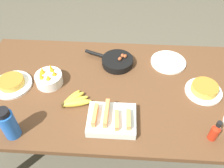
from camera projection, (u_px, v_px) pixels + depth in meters
The scene contains 11 objects.
ground_plane at pixel (112, 144), 2.06m from camera, with size 14.00×14.00×0.00m, color #565142.
dining_table at pixel (112, 96), 1.59m from camera, with size 1.81×0.94×0.73m.
banana_bunch at pixel (74, 101), 1.43m from camera, with size 0.19×0.16×0.04m.
melon_tray at pixel (111, 119), 1.32m from camera, with size 0.27×0.21×0.09m.
skillet at pixel (117, 61), 1.66m from camera, with size 0.35×0.22×0.08m.
frittata_plate_center at pixel (12, 83), 1.52m from camera, with size 0.25×0.25×0.05m.
frittata_plate_side at pixel (204, 89), 1.48m from camera, with size 0.23×0.23×0.06m.
empty_plate_far_left at pixel (168, 62), 1.69m from camera, with size 0.25×0.25×0.02m.
fruit_bowl_mango at pixel (49, 78), 1.53m from camera, with size 0.17×0.17×0.12m.
water_bottle at pixel (8, 124), 1.22m from camera, with size 0.09×0.09×0.20m.
hot_sauce_bottle at pixel (215, 131), 1.23m from camera, with size 0.05×0.05×0.14m.
Camera 1 is at (0.06, -1.04, 1.85)m, focal length 38.00 mm.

